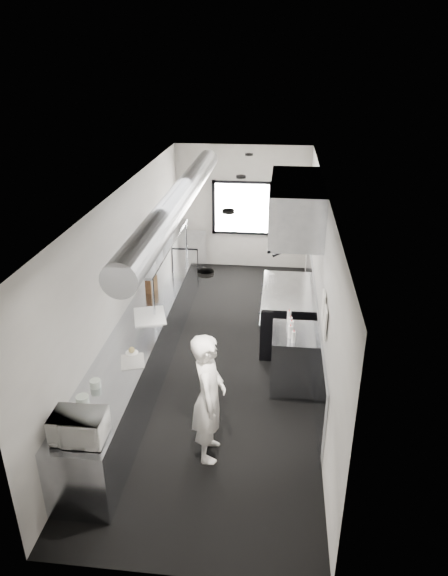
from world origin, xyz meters
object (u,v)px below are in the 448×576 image
(far_work_table, at_px, (187,258))
(line_cook, at_px, (209,397))
(prep_counter, at_px, (145,343))
(squeeze_bottle_b, at_px, (290,332))
(exhaust_hood, at_px, (296,206))
(pass_shelf, at_px, (161,245))
(squeeze_bottle_a, at_px, (294,337))
(deli_tub_a, at_px, (83,400))
(squeeze_bottle_d, at_px, (290,323))
(plate_stack_c, at_px, (165,229))
(bottle_station, at_px, (293,359))
(microwave, at_px, (79,427))
(squeeze_bottle_e, at_px, (289,316))
(range, at_px, (286,314))
(squeeze_bottle_c, at_px, (291,327))
(deli_tub_b, at_px, (95,384))
(cutting_board, at_px, (150,316))
(plate_stack_a, at_px, (149,255))
(plate_stack_b, at_px, (156,243))
(knife_block, at_px, (151,284))
(small_plate, at_px, (132,353))

(far_work_table, xyz_separation_m, line_cook, (1.26, -5.49, 0.40))
(prep_counter, height_order, squeeze_bottle_b, squeeze_bottle_b)
(exhaust_hood, relative_size, pass_shelf, 0.73)
(line_cook, bearing_deg, squeeze_bottle_a, -40.82)
(deli_tub_a, distance_m, squeeze_bottle_d, 3.17)
(prep_counter, relative_size, plate_stack_c, 18.16)
(prep_counter, relative_size, bottle_station, 6.67)
(far_work_table, relative_size, line_cook, 0.71)
(microwave, distance_m, squeeze_bottle_e, 3.59)
(range, xyz_separation_m, microwave, (-2.17, -3.91, 0.59))
(exhaust_hood, relative_size, line_cook, 1.30)
(plate_stack_c, relative_size, squeeze_bottle_c, 1.67)
(deli_tub_b, height_order, squeeze_bottle_a, squeeze_bottle_a)
(line_cook, bearing_deg, cutting_board, 29.28)
(pass_shelf, distance_m, line_cook, 3.60)
(cutting_board, height_order, plate_stack_a, plate_stack_a)
(bottle_station, height_order, far_work_table, same)
(far_work_table, bearing_deg, microwave, -89.83)
(pass_shelf, xyz_separation_m, plate_stack_c, (0.01, 0.31, 0.20))
(far_work_table, height_order, plate_stack_b, plate_stack_b)
(far_work_table, xyz_separation_m, squeeze_bottle_a, (2.27, -4.18, 0.54))
(pass_shelf, height_order, knife_block, pass_shelf)
(plate_stack_a, bearing_deg, knife_block, 103.10)
(squeeze_bottle_a, bearing_deg, squeeze_bottle_e, 95.68)
(knife_block, bearing_deg, deli_tub_b, -75.54)
(small_plate, xyz_separation_m, squeeze_bottle_c, (2.14, 0.79, 0.09))
(plate_stack_c, bearing_deg, squeeze_bottle_a, -44.86)
(deli_tub_b, xyz_separation_m, plate_stack_c, (0.10, 3.61, 0.79))
(deli_tub_a, bearing_deg, bottle_station, 38.33)
(range, relative_size, far_work_table, 1.33)
(prep_counter, xyz_separation_m, bottle_station, (2.30, -0.20, 0.00))
(deli_tub_a, distance_m, small_plate, 1.16)
(small_plate, height_order, cutting_board, cutting_board)
(plate_stack_b, bearing_deg, squeeze_bottle_b, -33.60)
(exhaust_hood, height_order, knife_block, exhaust_hood)
(range, distance_m, squeeze_bottle_d, 1.36)
(deli_tub_b, height_order, cutting_board, deli_tub_b)
(line_cook, xyz_separation_m, squeeze_bottle_d, (0.97, 1.73, 0.14))
(far_work_table, bearing_deg, knife_block, -92.20)
(exhaust_hood, height_order, bottle_station, exhaust_hood)
(cutting_board, height_order, plate_stack_c, plate_stack_c)
(exhaust_hood, height_order, range, exhaust_hood)
(squeeze_bottle_b, bearing_deg, squeeze_bottle_e, 91.79)
(small_plate, distance_m, cutting_board, 1.06)
(plate_stack_a, bearing_deg, pass_shelf, 91.27)
(pass_shelf, height_order, squeeze_bottle_d, pass_shelf)
(exhaust_hood, xyz_separation_m, pass_shelf, (-2.29, 0.30, -0.86))
(deli_tub_a, relative_size, squeeze_bottle_a, 0.88)
(range, distance_m, bottle_station, 1.40)
(squeeze_bottle_b, xyz_separation_m, squeeze_bottle_d, (0.00, 0.29, -0.01))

